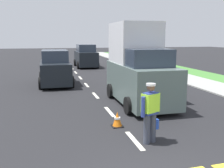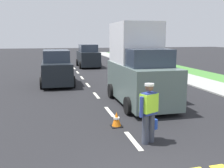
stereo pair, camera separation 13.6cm
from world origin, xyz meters
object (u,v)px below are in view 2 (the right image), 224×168
delivery_truck (139,67)px  car_outgoing_far (88,57)px  car_parked_far (135,63)px  traffic_cone_near (117,119)px  road_worker (149,110)px  car_oncoming_lead (57,69)px

delivery_truck → car_outgoing_far: size_ratio=1.05×
car_parked_far → traffic_cone_near: bearing=-111.1°
delivery_truck → road_worker: bearing=-105.6°
road_worker → traffic_cone_near: (-0.54, 1.47, -0.69)m
car_outgoing_far → car_parked_far: size_ratio=1.08×
car_outgoing_far → car_oncoming_lead: bearing=-109.5°
traffic_cone_near → car_parked_far: bearing=68.9°
delivery_truck → car_parked_far: bearing=73.0°
traffic_cone_near → car_oncoming_lead: car_oncoming_lead is taller
traffic_cone_near → car_oncoming_lead: bearing=101.1°
car_oncoming_lead → car_parked_far: (5.80, 2.30, 0.02)m
road_worker → car_parked_far: bearing=73.5°
delivery_truck → car_oncoming_lead: delivery_truck is taller
delivery_truck → car_oncoming_lead: 6.54m
road_worker → car_parked_far: 12.70m
traffic_cone_near → delivery_truck: 3.63m
car_outgoing_far → car_parked_far: bearing=-69.9°
delivery_truck → car_outgoing_far: delivery_truck is taller
delivery_truck → traffic_cone_near: bearing=-121.4°
road_worker → traffic_cone_near: road_worker is taller
traffic_cone_near → car_parked_far: (4.14, 10.71, 0.76)m
road_worker → car_parked_far: (3.60, 12.18, 0.07)m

